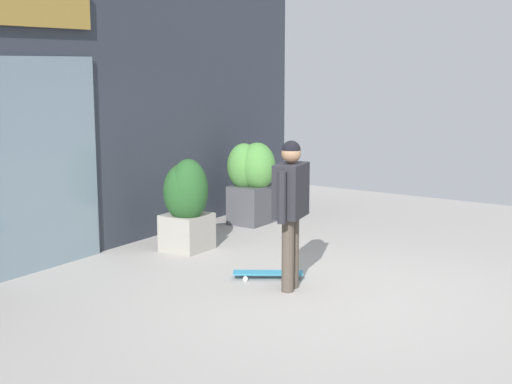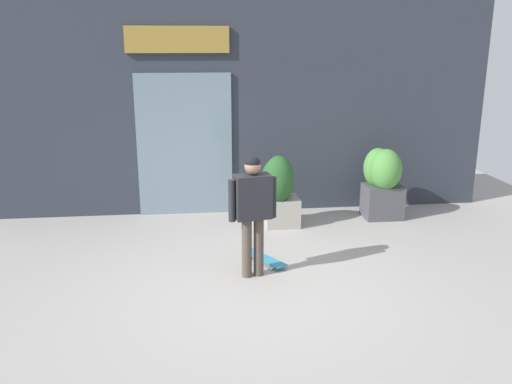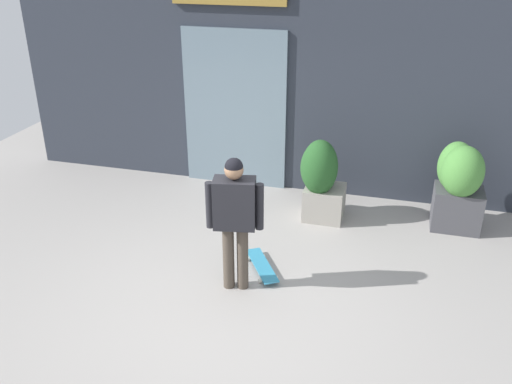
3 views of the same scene
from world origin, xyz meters
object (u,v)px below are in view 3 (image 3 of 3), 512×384
Objects in this scene: skateboard at (262,266)px; skateboarder at (235,212)px; planter_box_right at (459,182)px; planter_box_left at (320,177)px.

skateboarder is at bearing 121.47° from skateboard.
skateboard is 0.62× the size of planter_box_right.
planter_box_right is (2.47, 2.15, -0.29)m from skateboarder.
skateboard is 0.63× the size of planter_box_left.
planter_box_left reaches higher than skateboard.
skateboarder is 2.10× the size of skateboard.
planter_box_left is (0.44, 1.51, 0.59)m from skateboard.
skateboarder reaches higher than planter_box_left.
skateboarder is 2.05m from planter_box_left.
planter_box_right is at bearing -60.07° from skateboarder.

